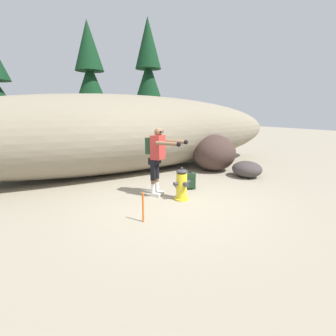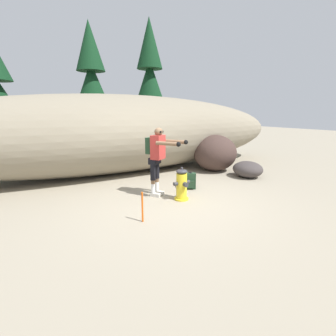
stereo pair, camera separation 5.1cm
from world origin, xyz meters
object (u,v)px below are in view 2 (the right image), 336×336
boulder_mid (248,169)px  spare_backpack (190,181)px  fire_hydrant (182,185)px  utility_worker (158,153)px  boulder_large (215,153)px  survey_stake (142,207)px

boulder_mid → spare_backpack: bearing=-177.5°
fire_hydrant → utility_worker: 0.97m
spare_backpack → boulder_mid: bearing=121.9°
spare_backpack → boulder_large: (2.04, 1.38, 0.43)m
boulder_large → survey_stake: boulder_large is taller
boulder_large → boulder_mid: bearing=-76.0°
utility_worker → boulder_mid: 3.51m
spare_backpack → boulder_mid: boulder_mid is taller
utility_worker → survey_stake: bearing=-72.8°
fire_hydrant → boulder_mid: bearing=13.4°
fire_hydrant → boulder_mid: size_ratio=0.80×
boulder_large → boulder_mid: (0.32, -1.28, -0.39)m
utility_worker → boulder_mid: (3.40, 0.18, -0.83)m
fire_hydrant → boulder_large: (2.72, 2.00, 0.28)m
fire_hydrant → spare_backpack: (0.69, 0.62, -0.15)m
spare_backpack → boulder_large: boulder_large is taller
utility_worker → boulder_large: (3.09, 1.46, -0.44)m
fire_hydrant → survey_stake: size_ratio=1.34×
spare_backpack → boulder_large: bearing=153.5°
boulder_large → survey_stake: 4.87m
spare_backpack → fire_hydrant: bearing=-18.3°
fire_hydrant → boulder_mid: fire_hydrant is taller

